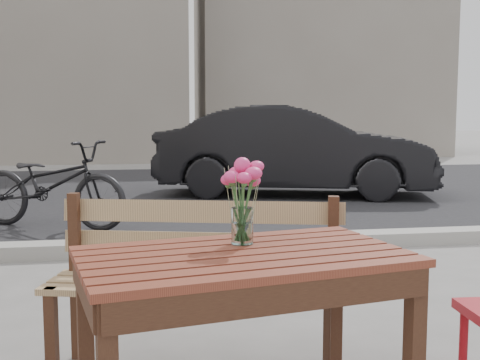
# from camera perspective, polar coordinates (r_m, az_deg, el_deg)

# --- Properties ---
(street) EXTENTS (30.00, 8.12, 0.12)m
(street) POSITION_cam_1_polar(r_m,az_deg,el_deg) (7.17, -7.60, -2.95)
(street) COLOR black
(street) RESTS_ON ground
(backdrop_buildings) EXTENTS (15.50, 4.00, 8.00)m
(backdrop_buildings) POSITION_cam_1_polar(r_m,az_deg,el_deg) (16.59, -8.42, 14.58)
(backdrop_buildings) COLOR gray
(backdrop_buildings) RESTS_ON ground
(main_table) EXTENTS (1.22, 0.85, 0.69)m
(main_table) POSITION_cam_1_polar(r_m,az_deg,el_deg) (2.12, 0.35, -9.87)
(main_table) COLOR maroon
(main_table) RESTS_ON ground
(main_bench) EXTENTS (1.37, 0.72, 0.82)m
(main_bench) POSITION_cam_1_polar(r_m,az_deg,el_deg) (2.74, -3.91, -7.88)
(main_bench) COLOR #856244
(main_bench) RESTS_ON ground
(main_vase) EXTENTS (0.17, 0.17, 0.32)m
(main_vase) POSITION_cam_1_polar(r_m,az_deg,el_deg) (2.19, 0.22, -1.00)
(main_vase) COLOR white
(main_vase) RESTS_ON main_table
(parked_car) EXTENTS (4.16, 2.42, 1.30)m
(parked_car) POSITION_cam_1_polar(r_m,az_deg,el_deg) (8.75, 5.22, 2.79)
(parked_car) COLOR black
(parked_car) RESTS_ON ground
(bicycle) EXTENTS (1.81, 1.32, 0.91)m
(bicycle) POSITION_cam_1_polar(r_m,az_deg,el_deg) (6.47, -17.51, -0.38)
(bicycle) COLOR black
(bicycle) RESTS_ON ground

